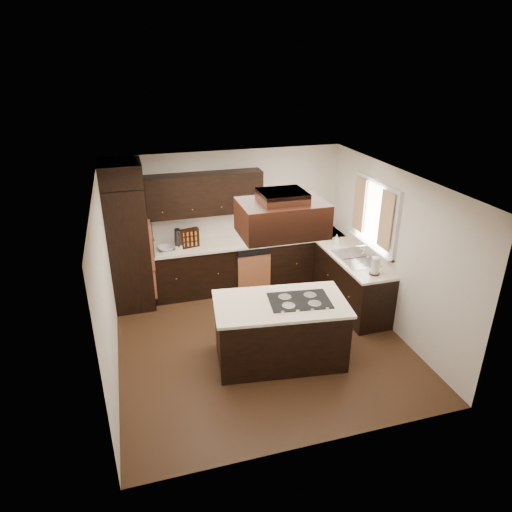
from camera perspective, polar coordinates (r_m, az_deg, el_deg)
name	(u,v)px	position (r m, az deg, el deg)	size (l,w,h in m)	color
floor	(261,341)	(7.09, 0.58, -10.62)	(4.20, 4.20, 0.02)	#53331D
ceiling	(261,180)	(6.02, 0.68, 9.51)	(4.20, 4.20, 0.02)	white
wall_back	(228,219)	(8.34, -3.55, 4.62)	(4.20, 0.02, 2.50)	beige
wall_front	(321,353)	(4.75, 8.13, -11.94)	(4.20, 0.02, 2.50)	beige
wall_left	(105,286)	(6.24, -18.30, -3.63)	(0.02, 4.20, 2.50)	beige
wall_right	(393,251)	(7.29, 16.71, 0.66)	(0.02, 4.20, 2.50)	beige
oven_column	(129,248)	(7.86, -15.56, 1.01)	(0.65, 0.75, 2.12)	black
wall_oven_face	(150,242)	(7.84, -13.06, 1.70)	(0.05, 0.62, 0.78)	#B0633F
base_cabinets_back	(234,266)	(8.38, -2.71, -1.26)	(2.93, 0.60, 0.88)	black
base_cabinets_right	(344,275)	(8.18, 10.93, -2.37)	(0.60, 2.40, 0.88)	black
countertop_back	(234,243)	(8.18, -2.75, 1.60)	(2.93, 0.63, 0.04)	#FFECCC
countertop_right	(345,251)	(7.98, 11.09, 0.58)	(0.63, 2.40, 0.04)	#FFECCC
upper_cabinets	(205,194)	(7.93, -6.42, 7.71)	(2.00, 0.34, 0.72)	black
dishwasher_front	(254,273)	(8.21, -0.23, -2.15)	(0.60, 0.05, 0.72)	#B0633F
window_frame	(375,215)	(7.57, 14.65, 5.01)	(0.06, 1.32, 1.12)	silver
window_pane	(377,215)	(7.58, 14.83, 5.02)	(0.00, 1.20, 1.00)	white
curtain_left	(386,221)	(7.18, 15.92, 4.27)	(0.02, 0.34, 0.90)	beige
curtain_right	(359,204)	(7.87, 12.79, 6.30)	(0.02, 0.34, 0.90)	beige
sink_rim	(356,258)	(7.70, 12.35, -0.25)	(0.52, 0.84, 0.01)	silver
island	(280,332)	(6.49, 3.00, -9.48)	(1.74, 0.95, 0.88)	black
island_top	(281,304)	(6.25, 3.09, -5.96)	(1.81, 1.02, 0.04)	#FFECCC
cooktop	(300,300)	(6.29, 5.46, -5.55)	(0.82, 0.55, 0.01)	black
range_hood	(282,218)	(5.65, 3.25, 4.78)	(1.05, 0.72, 0.42)	black
hood_duct	(282,196)	(5.57, 3.32, 7.46)	(0.55, 0.50, 0.13)	black
blender_base	(178,247)	(7.94, -9.67, 1.10)	(0.15, 0.15, 0.10)	silver
blender_pitcher	(178,237)	(7.87, -9.76, 2.30)	(0.13, 0.13, 0.26)	silver
spice_rack	(187,238)	(7.96, -8.58, 2.18)	(0.41, 0.10, 0.34)	black
mixing_bowl	(166,248)	(7.98, -11.16, 0.97)	(0.28, 0.28, 0.07)	silver
soap_bottle	(336,240)	(8.15, 10.03, 2.04)	(0.09, 0.09, 0.19)	silver
paper_towel	(375,266)	(7.15, 14.68, -1.24)	(0.13, 0.13, 0.28)	silver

